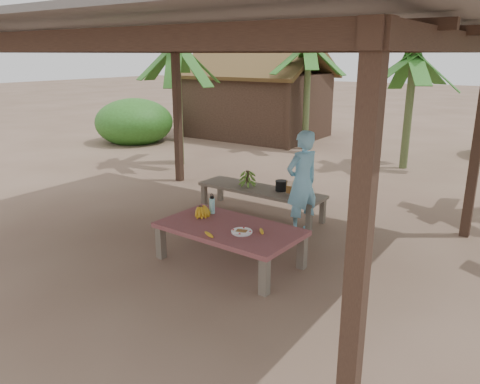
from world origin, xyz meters
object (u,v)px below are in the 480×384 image
Objects in this scene: work_table at (230,231)px; bench at (261,192)px; woman at (302,182)px; plate at (242,232)px; ripe_banana_bunch at (200,210)px; cooking_pot at (281,186)px; water_flask at (212,205)px.

bench is at bearing 112.93° from work_table.
woman is at bearing -18.67° from bench.
plate is (0.26, -0.11, 0.08)m from work_table.
woman is at bearing 83.47° from work_table.
plate reaches higher than work_table.
bench is 8.46× the size of ripe_banana_bunch.
ripe_banana_bunch is at bearing -96.80° from cooking_pot.
woman is (-0.02, 1.61, 0.26)m from plate.
ripe_banana_bunch is 1.38× the size of cooking_pot.
woman reaches higher than ripe_banana_bunch.
cooking_pot is (0.34, 0.09, 0.14)m from bench.
ripe_banana_bunch is at bearing -110.55° from water_flask.
bench is 1.75m from ripe_banana_bunch.
cooking_pot is (0.22, 1.82, -0.05)m from ripe_banana_bunch.
woman reaches higher than work_table.
work_table is at bearing 157.70° from plate.
ripe_banana_bunch reaches higher than plate.
woman is (0.92, -0.34, 0.38)m from bench.
plate is at bearing 22.49° from woman.
cooking_pot is 0.76m from woman.
ripe_banana_bunch reaches higher than cooking_pot.
ripe_banana_bunch is 1.62m from woman.
bench is at bearing -88.11° from woman.
ripe_banana_bunch is at bearing 171.59° from work_table.
plate is (0.82, -0.21, -0.06)m from ripe_banana_bunch.
bench is at bearing 94.08° from ripe_banana_bunch.
work_table is 7.12× the size of plate.
work_table is 7.04× the size of ripe_banana_bunch.
cooking_pot reaches higher than plate.
plate is 0.17× the size of woman.
woman is (0.24, 1.50, 0.34)m from work_table.
work_table is 0.59m from ripe_banana_bunch.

